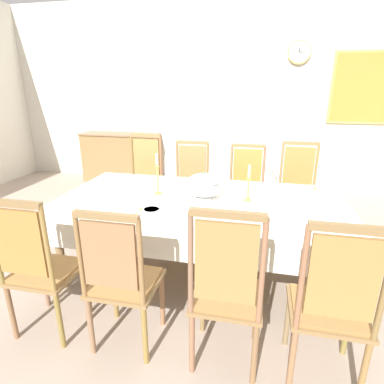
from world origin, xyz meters
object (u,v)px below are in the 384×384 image
Objects in this scene: dining_table at (201,205)px; chair_south_b at (121,278)px; bowl_near_left at (152,210)px; chair_north_d at (297,191)px; candlestick_west at (158,178)px; chair_south_c at (227,289)px; chair_south_a at (39,266)px; candlestick_east at (248,187)px; mounted_clock at (299,52)px; bowl_near_right at (305,188)px; soup_tureen at (204,185)px; spoon_secondary at (315,189)px; sideboard at (121,157)px; chair_north_b at (190,185)px; framed_painting at (375,88)px; spoon_primary at (141,209)px; chair_south_d at (331,304)px; chair_north_c at (246,189)px; chair_north_a at (144,180)px.

chair_south_b is at bearing -108.32° from dining_table.
chair_south_b reaches higher than bowl_near_left.
candlestick_west is (-1.35, -1.02, 0.36)m from chair_north_d.
chair_south_c is 2.12m from chair_north_d.
chair_south_a is 3.33× the size of candlestick_east.
candlestick_west is 2.60× the size of bowl_near_left.
chair_south_b is 4.55m from mounted_clock.
candlestick_west reaches higher than bowl_near_right.
soup_tureen is 1.76× the size of spoon_secondary.
chair_north_b is at bearing 134.94° from sideboard.
candlestick_east reaches higher than chair_south_b.
chair_north_b is 0.84× the size of framed_painting.
candlestick_east reaches higher than soup_tureen.
chair_south_b is at bearing -109.38° from soup_tureen.
dining_table is at bearing -125.73° from framed_painting.
spoon_primary is 1.02× the size of spoon_secondary.
chair_south_b is 0.73× the size of sideboard.
candlestick_east is at bearing 117.65° from chair_south_d.
sideboard is (-2.09, 2.75, -0.43)m from soup_tureen.
candlestick_east is (0.41, 0.00, 0.20)m from dining_table.
sideboard is at bearing -176.56° from framed_painting.
chair_north_d is (0.59, 2.03, 0.00)m from chair_south_c.
chair_north_c is 1.07m from candlestick_east.
bowl_near_right is (1.28, 1.47, 0.24)m from chair_south_b.
chair_south_c is 2.03m from chair_north_c.
chair_south_b is 0.69m from chair_south_c.
soup_tureen is at bearing 107.97° from chair_south_c.
chair_north_a is 3.86m from framed_painting.
chair_south_d reaches higher than chair_north_b.
spoon_secondary is at bearing 142.49° from chair_north_c.
dining_table is 2.33× the size of chair_south_a.
sideboard is at bearing -175.41° from mounted_clock.
mounted_clock is at bearing 72.18° from soup_tureen.
chair_south_b is 2.72× the size of candlestick_west.
chair_north_d is at bearing 47.16° from dining_table.
mounted_clock is at bearing 69.11° from bowl_near_left.
soup_tureen is 0.86× the size of mounted_clock.
framed_painting is at bearing 58.14° from chair_south_b.
bowl_near_right is 0.10× the size of sideboard.
chair_north_b is 0.69m from chair_north_c.
candlestick_west reaches higher than sideboard.
chair_north_a is at bearing 150.95° from spoon_secondary.
bowl_near_left is (-1.27, -1.45, 0.22)m from chair_north_d.
chair_south_b is at bearing -79.23° from spoon_primary.
framed_painting is (1.12, 2.52, 0.93)m from spoon_secondary.
soup_tureen is at bearing 71.98° from chair_north_c.
chair_north_c reaches higher than sideboard.
chair_south_a is 6.04× the size of spoon_primary.
candlestick_east is at bearing 126.33° from chair_north_b.
chair_north_d is at bearing 179.95° from chair_north_a.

